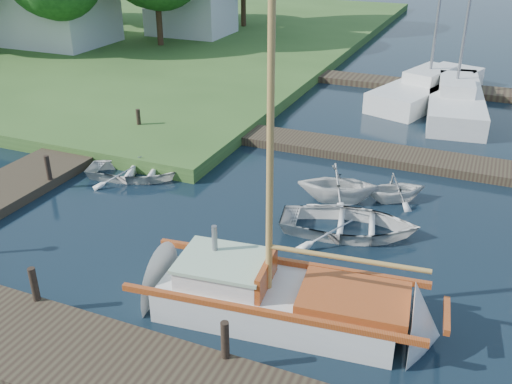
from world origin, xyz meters
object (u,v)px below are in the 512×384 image
at_px(mooring_post_1, 34,284).
at_px(mooring_post_4, 48,168).
at_px(tender_a, 137,168).
at_px(tender_b, 339,181).
at_px(house_c, 191,1).
at_px(house_a, 55,2).
at_px(mooring_post_5, 139,119).
at_px(marina_boat_1, 428,87).
at_px(mooring_post_2, 225,340).
at_px(sailboat, 285,303).
at_px(marina_boat_2, 455,97).
at_px(tender_d, 396,186).
at_px(tender_c, 350,221).

distance_m(mooring_post_1, mooring_post_4, 6.40).
bearing_deg(tender_a, mooring_post_1, 178.85).
distance_m(mooring_post_1, tender_b, 8.92).
bearing_deg(tender_b, house_c, 24.49).
bearing_deg(house_a, house_c, 45.00).
xyz_separation_m(mooring_post_1, tender_a, (-1.96, 6.78, -0.36)).
height_order(mooring_post_5, marina_boat_1, marina_boat_1).
height_order(tender_a, house_a, house_a).
height_order(mooring_post_2, sailboat, sailboat).
bearing_deg(mooring_post_1, house_a, 128.99).
relative_size(sailboat, marina_boat_2, 0.80).
relative_size(mooring_post_5, house_c, 0.15).
bearing_deg(house_a, mooring_post_2, -44.33).
bearing_deg(tender_b, marina_boat_2, -26.48).
bearing_deg(marina_boat_2, tender_a, 135.26).
bearing_deg(marina_boat_2, sailboat, 166.33).
xyz_separation_m(sailboat, tender_d, (1.13, 6.42, 0.15)).
distance_m(marina_boat_2, house_c, 19.96).
bearing_deg(tender_d, tender_a, 66.65).
xyz_separation_m(tender_a, tender_b, (6.50, 0.90, 0.30)).
distance_m(mooring_post_4, sailboat, 9.49).
relative_size(mooring_post_4, house_c, 0.15).
xyz_separation_m(mooring_post_1, tender_b, (4.54, 7.67, -0.06)).
height_order(mooring_post_2, mooring_post_5, same).
bearing_deg(mooring_post_4, mooring_post_2, -30.47).
bearing_deg(mooring_post_5, mooring_post_4, -90.00).
height_order(tender_a, house_c, house_c).
bearing_deg(house_a, mooring_post_4, -50.91).
height_order(tender_b, marina_boat_1, marina_boat_1).
distance_m(marina_boat_1, marina_boat_2, 1.84).
xyz_separation_m(mooring_post_2, marina_boat_1, (1.01, 19.51, -0.13)).
height_order(tender_c, house_c, house_c).
distance_m(mooring_post_4, marina_boat_1, 17.35).
distance_m(sailboat, tender_b, 5.77).
relative_size(mooring_post_4, tender_d, 0.43).
relative_size(tender_a, marina_boat_2, 0.26).
relative_size(mooring_post_2, sailboat, 0.08).
xyz_separation_m(tender_c, house_a, (-22.34, 15.09, 2.58)).
distance_m(house_a, house_c, 8.49).
relative_size(mooring_post_4, tender_b, 0.33).
bearing_deg(house_c, marina_boat_1, -24.40).
relative_size(tender_a, tender_d, 1.74).
height_order(mooring_post_4, tender_b, tender_b).
bearing_deg(tender_a, tender_d, -96.31).
bearing_deg(mooring_post_1, mooring_post_4, 128.66).
relative_size(tender_d, house_a, 0.30).
bearing_deg(tender_a, mooring_post_2, -153.66).
height_order(sailboat, house_c, sailboat).
bearing_deg(mooring_post_5, tender_b, -15.24).
bearing_deg(tender_c, mooring_post_1, 126.12).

